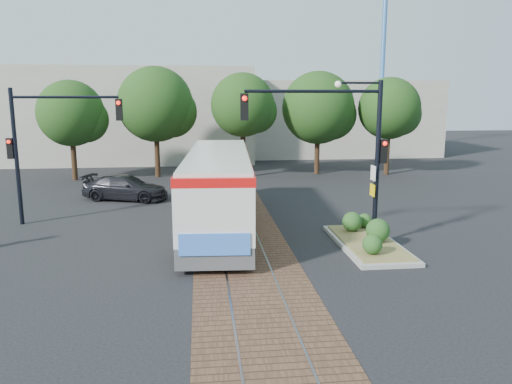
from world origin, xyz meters
TOP-DOWN VIEW (x-y plane):
  - ground at (0.00, 0.00)m, footprint 120.00×120.00m
  - trackbed at (0.00, 4.00)m, footprint 3.60×40.00m
  - tree_row at (1.21, 16.42)m, footprint 26.40×5.60m
  - warehouses at (-0.53, 28.75)m, footprint 40.00×13.00m
  - crane at (18.00, 34.00)m, footprint 8.00×0.50m
  - city_bus at (-0.73, 2.51)m, footprint 3.36×12.44m
  - traffic_island at (4.82, -0.90)m, footprint 2.20×5.20m
  - signal_pole_main at (3.86, -0.81)m, footprint 5.49×0.46m
  - signal_pole_left at (-8.37, 4.00)m, footprint 4.99×0.34m
  - parked_car at (-5.64, 8.96)m, footprint 5.05×3.19m

SIDE VIEW (x-z plane):
  - ground at x=0.00m, z-range 0.00..0.00m
  - trackbed at x=0.00m, z-range 0.00..0.02m
  - traffic_island at x=4.82m, z-range -0.24..0.89m
  - parked_car at x=-5.64m, z-range 0.00..1.36m
  - city_bus at x=-0.73m, z-range 0.19..3.48m
  - warehouses at x=-0.53m, z-range -0.19..7.81m
  - signal_pole_left at x=-8.37m, z-range 0.86..6.86m
  - signal_pole_main at x=3.86m, z-range 1.16..7.16m
  - tree_row at x=1.21m, z-range 1.01..8.69m
  - crane at x=18.00m, z-range 1.88..19.88m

